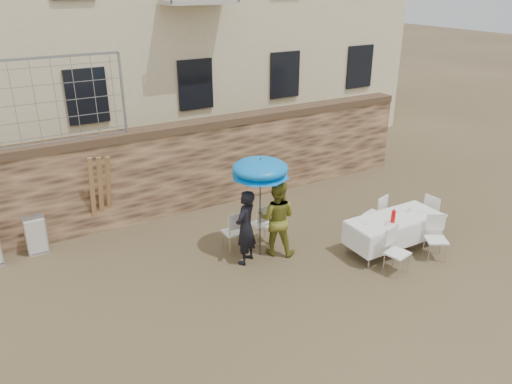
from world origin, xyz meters
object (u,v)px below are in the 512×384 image
table_chair_back (375,214)px  chair_stack_right (35,232)px  table_chair_front_right (437,239)px  table_chair_side (435,214)px  woman_dress (277,218)px  table_chair_front_left (398,252)px  couple_chair_left (233,231)px  banquet_table (394,219)px  umbrella (260,171)px  soda_bottle (393,217)px  couple_chair_right (261,223)px  man_suit (246,227)px

table_chair_back → chair_stack_right: size_ratio=1.04×
table_chair_front_right → table_chair_side: size_ratio=1.00×
woman_dress → table_chair_front_left: size_ratio=1.73×
couple_chair_left → table_chair_front_right: 4.26m
table_chair_back → banquet_table: bearing=59.8°
chair_stack_right → umbrella: bearing=-31.6°
umbrella → table_chair_front_right: 3.95m
umbrella → soda_bottle: bearing=-29.8°
table_chair_side → chair_stack_right: size_ratio=1.04×
couple_chair_right → table_chair_back: same height
table_chair_side → table_chair_front_left: bearing=107.1°
banquet_table → umbrella: bearing=154.8°
table_chair_front_left → umbrella: bearing=122.4°
couple_chair_left → couple_chair_right: 0.70m
man_suit → umbrella: bearing=160.8°
chair_stack_right → table_chair_front_left: bearing=-36.4°
umbrella → couple_chair_left: size_ratio=2.12×
soda_bottle → man_suit: bearing=155.5°
couple_chair_left → man_suit: bearing=89.7°
table_chair_front_left → woman_dress: bearing=118.4°
table_chair_side → table_chair_back: bearing=53.8°
table_chair_side → table_chair_front_right: bearing=127.4°
couple_chair_right → table_chair_side: (3.71, -1.58, 0.00)m
soda_bottle → chair_stack_right: 7.61m
table_chair_side → banquet_table: bearing=88.2°
man_suit → table_chair_front_right: 3.99m
woman_dress → table_chair_front_right: 3.35m
man_suit → woman_dress: (0.75, 0.00, 0.02)m
soda_bottle → table_chair_side: soda_bottle is taller
banquet_table → soda_bottle: soda_bottle is taller
banquet_table → table_chair_front_left: table_chair_front_left is taller
couple_chair_left → banquet_table: bearing=150.5°
woman_dress → chair_stack_right: bearing=9.4°
couple_chair_left → table_chair_side: size_ratio=1.00×
table_chair_side → chair_stack_right: 8.90m
umbrella → chair_stack_right: (-4.11, 2.53, -1.46)m
soda_bottle → table_chair_back: soda_bottle is taller
table_chair_back → soda_bottle: bearing=51.0°
woman_dress → soda_bottle: bearing=-171.9°
man_suit → woman_dress: size_ratio=0.97×
soda_bottle → table_chair_back: size_ratio=0.27×
table_chair_front_right → table_chair_side: same height
soda_bottle → table_chair_back: bearing=67.2°
couple_chair_right → table_chair_side: size_ratio=1.00×
table_chair_side → umbrella: bearing=68.4°
couple_chair_right → chair_stack_right: bearing=-23.5°
table_chair_back → chair_stack_right: table_chair_back is taller
man_suit → soda_bottle: (2.81, -1.28, 0.10)m
couple_chair_right → woman_dress: bearing=97.0°
banquet_table → table_chair_front_left: size_ratio=2.19×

